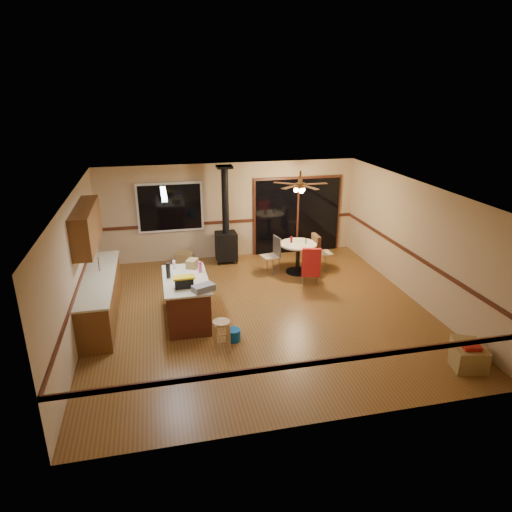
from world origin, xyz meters
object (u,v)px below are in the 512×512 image
object	(u,v)px
toolbox_grey	(204,288)
bar_stool	(222,335)
toolbox_black	(184,283)
chair_right	(317,248)
chair_left	(274,251)
wood_stove	(226,236)
dining_table	(298,253)
box_corner_b	(464,349)
blue_bucket	(234,335)
box_corner_a	(469,359)
chair_near	(311,262)
box_under_window	(184,259)
kitchen_island	(187,299)

from	to	relation	value
toolbox_grey	bar_stool	size ratio (longest dim) A/B	0.71
bar_stool	toolbox_black	bearing A→B (deg)	122.94
toolbox_black	chair_right	xyz separation A→B (m)	(3.52, 2.38, -0.40)
toolbox_black	chair_left	bearing A→B (deg)	45.56
chair_right	wood_stove	bearing A→B (deg)	153.58
dining_table	chair_left	world-z (taller)	chair_left
chair_left	toolbox_black	bearing A→B (deg)	-134.44
chair_left	chair_right	bearing A→B (deg)	-3.80
wood_stove	box_corner_b	xyz separation A→B (m)	(3.30, -5.53, -0.55)
blue_bucket	dining_table	world-z (taller)	dining_table
blue_bucket	box_corner_b	size ratio (longest dim) A/B	0.62
wood_stove	box_corner_a	world-z (taller)	wood_stove
dining_table	box_corner_a	world-z (taller)	dining_table
chair_near	box_under_window	world-z (taller)	chair_near
bar_stool	box_corner_a	size ratio (longest dim) A/B	1.11
kitchen_island	toolbox_grey	xyz separation A→B (m)	(0.29, -0.66, 0.51)
box_under_window	box_corner_b	size ratio (longest dim) A/B	1.06
bar_stool	dining_table	size ratio (longest dim) A/B	0.61
blue_bucket	chair_left	xyz separation A→B (m)	(1.58, 3.06, 0.48)
toolbox_black	bar_stool	distance (m)	1.26
toolbox_black	box_under_window	size ratio (longest dim) A/B	0.76
bar_stool	blue_bucket	distance (m)	0.41
bar_stool	chair_near	size ratio (longest dim) A/B	0.82
toolbox_grey	chair_right	xyz separation A→B (m)	(3.18, 2.63, -0.37)
chair_right	box_corner_b	world-z (taller)	chair_right
wood_stove	bar_stool	size ratio (longest dim) A/B	4.41
blue_bucket	box_corner_b	bearing A→B (deg)	-20.86
box_corner_a	bar_stool	bearing A→B (deg)	159.16
toolbox_grey	box_corner_b	xyz separation A→B (m)	(4.31, -1.82, -0.79)
toolbox_black	chair_left	xyz separation A→B (m)	(2.41, 2.46, -0.41)
toolbox_black	box_corner_b	size ratio (longest dim) A/B	0.80
chair_left	box_under_window	bearing A→B (deg)	156.13
toolbox_black	chair_near	size ratio (longest dim) A/B	0.49
chair_right	box_corner_b	size ratio (longest dim) A/B	1.62
toolbox_black	dining_table	size ratio (longest dim) A/B	0.37
toolbox_black	box_under_window	bearing A→B (deg)	86.52
dining_table	box_corner_b	bearing A→B (deg)	-69.48
kitchen_island	bar_stool	size ratio (longest dim) A/B	2.94
dining_table	chair_right	bearing A→B (deg)	5.13
blue_bucket	chair_right	world-z (taller)	chair_right
wood_stove	blue_bucket	world-z (taller)	wood_stove
dining_table	chair_left	size ratio (longest dim) A/B	1.82
blue_bucket	box_under_window	size ratio (longest dim) A/B	0.59
bar_stool	chair_near	xyz separation A→B (m)	(2.49, 2.34, 0.31)
wood_stove	toolbox_grey	world-z (taller)	wood_stove
blue_bucket	chair_left	bearing A→B (deg)	62.67
bar_stool	chair_left	size ratio (longest dim) A/B	1.11
toolbox_grey	bar_stool	world-z (taller)	toolbox_grey
toolbox_grey	box_corner_b	distance (m)	4.75
chair_left	wood_stove	bearing A→B (deg)	136.44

